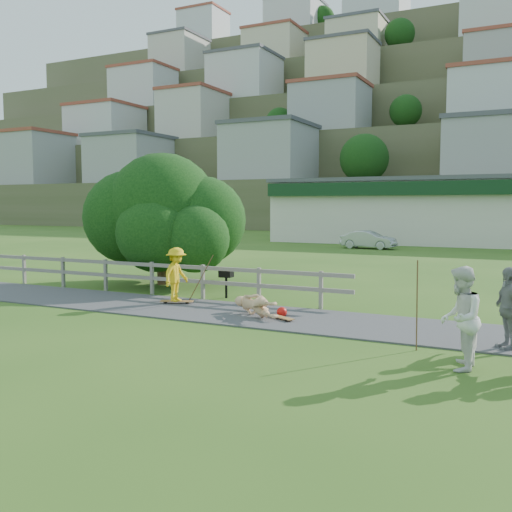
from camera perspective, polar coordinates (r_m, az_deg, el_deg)
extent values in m
plane|color=#2B5317|center=(14.64, -5.42, -6.74)|extent=(260.00, 260.00, 0.00)
cube|color=#3E3E41|center=(15.90, -2.57, -5.69)|extent=(34.00, 3.00, 0.04)
cube|color=slate|center=(23.53, -22.17, -1.24)|extent=(0.10, 0.10, 1.10)
cube|color=slate|center=(22.08, -18.72, -1.52)|extent=(0.10, 0.10, 1.10)
cube|color=slate|center=(20.72, -14.81, -1.84)|extent=(0.10, 0.10, 1.10)
cube|color=slate|center=(19.47, -10.36, -2.20)|extent=(0.10, 0.10, 1.10)
cube|color=slate|center=(18.35, -5.34, -2.58)|extent=(0.10, 0.10, 1.10)
cube|color=slate|center=(17.39, 0.29, -2.98)|extent=(0.10, 0.10, 1.10)
cube|color=slate|center=(16.62, 6.51, -3.39)|extent=(0.10, 0.10, 1.10)
cube|color=slate|center=(19.72, -11.55, -0.81)|extent=(15.00, 0.08, 0.12)
cube|color=slate|center=(19.77, -11.52, -2.10)|extent=(15.00, 0.08, 0.12)
cube|color=silver|center=(47.31, 22.05, 4.03)|extent=(32.00, 10.00, 4.80)
cube|color=#12341A|center=(42.14, 21.60, 6.40)|extent=(32.00, 0.60, 1.00)
cube|color=#4D4D52|center=(47.35, 22.15, 7.11)|extent=(32.50, 10.50, 0.30)
cube|color=#4B5230|center=(67.60, 19.96, 4.82)|extent=(220.00, 14.00, 6.00)
cube|color=beige|center=(67.91, 20.13, 10.31)|extent=(10.00, 9.00, 7.00)
cube|color=#4D4D52|center=(68.37, 20.23, 13.44)|extent=(10.40, 9.40, 0.50)
cube|color=#4B5230|center=(80.61, 21.08, 7.28)|extent=(220.00, 14.00, 13.00)
cube|color=beige|center=(81.65, 21.31, 14.30)|extent=(10.00, 9.00, 7.00)
cube|color=#4D4D52|center=(82.36, 21.40, 16.88)|extent=(10.40, 9.40, 0.50)
cube|color=#4B5230|center=(93.78, 21.90, 9.35)|extent=(220.00, 14.00, 21.00)
cube|color=beige|center=(95.92, 22.19, 17.71)|extent=(10.00, 9.00, 7.00)
cube|color=#4D4D52|center=(96.83, 22.27, 19.87)|extent=(10.40, 9.40, 0.50)
cube|color=#4B5230|center=(107.12, 22.53, 11.18)|extent=(220.00, 14.00, 30.00)
cube|color=beige|center=(110.73, 22.88, 20.73)|extent=(10.00, 9.00, 7.00)
cube|color=#4B5230|center=(121.61, 23.07, 12.76)|extent=(220.00, 14.00, 40.00)
imported|color=yellow|center=(17.33, -7.97, -2.18)|extent=(0.62, 1.06, 1.63)
imported|color=tan|center=(15.27, 0.00, -4.98)|extent=(1.32, 1.72, 0.65)
imported|color=silver|center=(11.04, 19.76, -5.89)|extent=(0.73, 0.93, 1.90)
imported|color=gray|center=(12.90, 23.91, -4.84)|extent=(0.84, 1.10, 1.74)
imported|color=#A2A6AA|center=(39.91, 11.18, 1.60)|extent=(3.85, 1.67, 1.23)
sphere|color=red|center=(15.37, 2.60, -5.62)|extent=(0.28, 0.28, 0.28)
cylinder|color=brown|center=(17.32, -5.59, -1.92)|extent=(0.03, 0.03, 1.77)
cylinder|color=brown|center=(12.21, 15.80, -4.80)|extent=(0.03, 0.03, 1.88)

